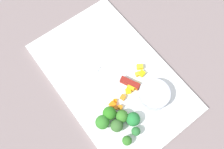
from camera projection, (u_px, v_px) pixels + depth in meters
The scene contains 25 objects.
ground_plane at pixel (112, 77), 0.81m from camera, with size 4.00×4.00×0.00m, color slate.
cutting_board at pixel (112, 76), 0.80m from camera, with size 0.56×0.36×0.01m, color white.
prep_bowl at pixel (154, 95), 0.75m from camera, with size 0.10×0.10×0.04m, color #B2B6C4.
chef_knife at pixel (113, 76), 0.79m from camera, with size 0.29×0.16×0.02m.
carrot_dice_0 at pixel (116, 107), 0.75m from camera, with size 0.01×0.01×0.01m, color orange.
carrot_dice_1 at pixel (115, 101), 0.76m from camera, with size 0.01×0.01×0.01m, color orange.
carrot_dice_2 at pixel (120, 107), 0.75m from camera, with size 0.01×0.01×0.01m, color orange.
carrot_dice_3 at pixel (137, 87), 0.77m from camera, with size 0.02×0.02×0.01m, color orange.
carrot_dice_4 at pixel (123, 97), 0.76m from camera, with size 0.02×0.02×0.01m, color orange.
carrot_dice_5 at pixel (129, 90), 0.77m from camera, with size 0.01×0.01×0.01m, color orange.
carrot_dice_6 at pixel (112, 105), 0.75m from camera, with size 0.02×0.02×0.02m, color orange.
carrot_dice_7 at pixel (131, 86), 0.78m from camera, with size 0.01×0.01×0.01m, color orange.
pepper_dice_0 at pixel (136, 85), 0.77m from camera, with size 0.02×0.02×0.02m, color yellow.
pepper_dice_1 at pixel (138, 74), 0.79m from camera, with size 0.02×0.01×0.01m, color yellow.
pepper_dice_2 at pixel (128, 91), 0.77m from camera, with size 0.02×0.02×0.01m, color yellow.
pepper_dice_3 at pixel (132, 86), 0.77m from camera, with size 0.02×0.02×0.02m, color yellow.
pepper_dice_4 at pixel (140, 67), 0.80m from camera, with size 0.02×0.02×0.02m, color yellow.
pepper_dice_5 at pixel (142, 74), 0.79m from camera, with size 0.02×0.02×0.02m, color yellow.
broccoli_floret_0 at pixel (117, 126), 0.71m from camera, with size 0.04×0.04×0.04m.
broccoli_floret_1 at pixel (122, 116), 0.72m from camera, with size 0.04×0.04×0.04m.
broccoli_floret_2 at pixel (109, 113), 0.72m from camera, with size 0.04×0.04×0.05m.
broccoli_floret_3 at pixel (127, 141), 0.70m from camera, with size 0.03×0.03×0.03m.
broccoli_floret_4 at pixel (102, 122), 0.71m from camera, with size 0.04×0.04×0.05m.
broccoli_floret_5 at pixel (136, 131), 0.71m from camera, with size 0.03×0.03×0.03m.
broccoli_floret_6 at pixel (133, 119), 0.72m from camera, with size 0.04×0.04×0.04m.
Camera 1 is at (0.24, -0.18, 0.75)m, focal length 37.59 mm.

